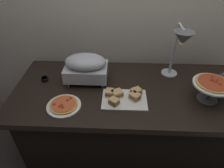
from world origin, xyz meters
TOP-DOWN VIEW (x-y plane):
  - ground_plane at (0.00, 0.00)m, footprint 8.00×8.00m
  - back_wall at (0.00, 0.50)m, footprint 4.40×0.04m
  - buffet_table at (0.00, 0.00)m, footprint 1.90×0.84m
  - chafing_dish at (-0.36, 0.11)m, footprint 0.35×0.24m
  - heat_lamp at (0.37, 0.11)m, footprint 0.15×0.31m
  - pizza_plate_front at (-0.49, -0.22)m, footprint 0.25×0.25m
  - pizza_plate_center at (0.60, -0.10)m, footprint 0.28×0.28m
  - sandwich_platter at (-0.05, -0.12)m, footprint 0.34×0.24m
  - sauce_cup_near at (-0.73, 0.09)m, footprint 0.06×0.06m
  - utensil_holder at (0.76, 0.07)m, footprint 0.08×0.08m

SIDE VIEW (x-z plane):
  - ground_plane at x=0.00m, z-range 0.00..0.00m
  - buffet_table at x=0.00m, z-range 0.01..0.77m
  - pizza_plate_front at x=-0.49m, z-range 0.76..0.79m
  - sauce_cup_near at x=-0.73m, z-range 0.76..0.79m
  - sandwich_platter at x=-0.05m, z-range 0.75..0.81m
  - utensil_holder at x=0.76m, z-range 0.70..0.93m
  - pizza_plate_center at x=0.60m, z-range 0.81..0.98m
  - chafing_dish at x=-0.36m, z-range 0.78..1.03m
  - heat_lamp at x=0.37m, z-range 0.89..1.37m
  - back_wall at x=0.00m, z-range 0.00..2.40m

